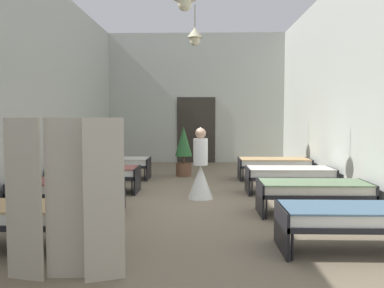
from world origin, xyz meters
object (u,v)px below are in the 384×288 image
(bed_left_row_1, at_px, (68,188))
(nurse_near_aisle, at_px, (200,173))
(bed_right_row_2, at_px, (290,174))
(privacy_screen, at_px, (64,200))
(bed_left_row_3, at_px, (115,163))
(potted_plant, at_px, (184,149))
(bed_left_row_2, at_px, (96,173))
(bed_right_row_1, at_px, (313,189))
(bed_left_row_0, at_px, (18,215))
(bed_right_row_3, at_px, (274,163))
(bed_right_row_0, at_px, (355,217))

(bed_left_row_1, distance_m, nurse_near_aisle, 2.68)
(bed_right_row_2, bearing_deg, privacy_screen, -125.34)
(privacy_screen, bearing_deg, bed_left_row_3, 94.00)
(nurse_near_aisle, xyz_separation_m, potted_plant, (-0.49, 3.08, 0.25))
(bed_left_row_2, xyz_separation_m, nurse_near_aisle, (2.35, -0.61, 0.09))
(bed_right_row_1, xyz_separation_m, potted_plant, (-2.47, 4.37, 0.34))
(bed_left_row_1, bearing_deg, bed_left_row_2, 90.00)
(bed_left_row_0, distance_m, bed_left_row_3, 5.70)
(bed_left_row_3, relative_size, bed_right_row_3, 1.00)
(bed_left_row_1, relative_size, bed_right_row_3, 1.00)
(bed_right_row_2, relative_size, bed_left_row_3, 1.00)
(bed_left_row_1, height_order, bed_right_row_1, same)
(bed_left_row_0, relative_size, bed_right_row_0, 1.00)
(bed_right_row_1, distance_m, bed_right_row_3, 3.80)
(bed_right_row_3, height_order, potted_plant, potted_plant)
(bed_left_row_0, height_order, nurse_near_aisle, nurse_near_aisle)
(bed_left_row_2, height_order, bed_right_row_2, same)
(bed_left_row_1, relative_size, bed_right_row_1, 1.00)
(bed_left_row_1, distance_m, bed_right_row_2, 4.72)
(bed_left_row_3, xyz_separation_m, bed_right_row_3, (4.32, 0.00, 0.00))
(bed_right_row_1, height_order, potted_plant, potted_plant)
(bed_left_row_1, height_order, bed_right_row_2, same)
(bed_right_row_1, distance_m, bed_left_row_3, 5.75)
(bed_right_row_1, relative_size, bed_left_row_3, 1.00)
(bed_left_row_1, xyz_separation_m, bed_right_row_3, (4.32, 3.80, 0.00))
(bed_right_row_0, height_order, bed_left_row_2, same)
(bed_right_row_0, bearing_deg, bed_left_row_0, 180.00)
(bed_right_row_1, bearing_deg, bed_left_row_0, -156.26)
(bed_left_row_1, xyz_separation_m, nurse_near_aisle, (2.35, 1.29, 0.09))
(bed_left_row_2, bearing_deg, bed_left_row_1, -90.00)
(bed_right_row_0, xyz_separation_m, bed_right_row_3, (0.00, 5.70, 0.00))
(bed_right_row_1, height_order, bed_left_row_2, same)
(bed_right_row_2, xyz_separation_m, potted_plant, (-2.47, 2.47, 0.34))
(bed_right_row_2, bearing_deg, bed_left_row_2, 180.00)
(bed_left_row_3, xyz_separation_m, privacy_screen, (0.95, -6.65, 0.41))
(bed_right_row_3, distance_m, nurse_near_aisle, 3.19)
(bed_left_row_1, relative_size, nurse_near_aisle, 1.28)
(bed_right_row_2, relative_size, bed_right_row_3, 1.00)
(bed_left_row_3, xyz_separation_m, nurse_near_aisle, (2.35, -2.51, 0.09))
(potted_plant, bearing_deg, bed_left_row_2, -126.85)
(privacy_screen, bearing_deg, bed_right_row_1, 36.13)
(bed_left_row_2, bearing_deg, bed_left_row_3, 90.00)
(bed_left_row_0, bearing_deg, bed_left_row_3, 90.00)
(bed_right_row_2, bearing_deg, bed_left_row_3, 156.26)
(bed_left_row_1, bearing_deg, bed_left_row_0, -90.00)
(nurse_near_aisle, height_order, privacy_screen, privacy_screen)
(bed_right_row_0, distance_m, nurse_near_aisle, 3.75)
(bed_left_row_0, distance_m, bed_left_row_1, 1.90)
(bed_left_row_0, relative_size, bed_left_row_1, 1.00)
(bed_left_row_0, distance_m, nurse_near_aisle, 3.96)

